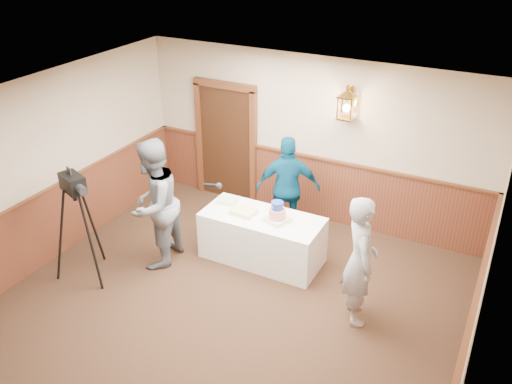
# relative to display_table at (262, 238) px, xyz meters

# --- Properties ---
(ground) EXTENTS (7.00, 7.00, 0.00)m
(ground) POSITION_rel_display_table_xyz_m (0.11, -1.90, -0.38)
(ground) COLOR #301C12
(ground) RESTS_ON ground
(room_shell) EXTENTS (6.02, 7.02, 2.81)m
(room_shell) POSITION_rel_display_table_xyz_m (0.05, -1.45, 1.15)
(room_shell) COLOR tan
(room_shell) RESTS_ON ground
(display_table) EXTENTS (1.80, 0.80, 0.75)m
(display_table) POSITION_rel_display_table_xyz_m (0.00, 0.00, 0.00)
(display_table) COLOR white
(display_table) RESTS_ON ground
(tiered_cake) EXTENTS (0.40, 0.40, 0.32)m
(tiered_cake) POSITION_rel_display_table_xyz_m (0.25, -0.02, 0.50)
(tiered_cake) COLOR beige
(tiered_cake) RESTS_ON display_table
(sheet_cake_yellow) EXTENTS (0.37, 0.30, 0.07)m
(sheet_cake_yellow) POSITION_rel_display_table_xyz_m (-0.28, -0.06, 0.41)
(sheet_cake_yellow) COLOR #E4E689
(sheet_cake_yellow) RESTS_ON display_table
(sheet_cake_green) EXTENTS (0.33, 0.28, 0.07)m
(sheet_cake_green) POSITION_rel_display_table_xyz_m (-0.67, 0.14, 0.41)
(sheet_cake_green) COLOR #BEEEA8
(sheet_cake_green) RESTS_ON display_table
(interviewer) EXTENTS (1.60, 1.04, 1.97)m
(interviewer) POSITION_rel_display_table_xyz_m (-1.37, -0.77, 0.61)
(interviewer) COLOR slate
(interviewer) RESTS_ON ground
(baker) EXTENTS (0.68, 0.77, 1.77)m
(baker) POSITION_rel_display_table_xyz_m (1.68, -0.63, 0.51)
(baker) COLOR #96969A
(baker) RESTS_ON ground
(assistant_p) EXTENTS (1.09, 0.79, 1.72)m
(assistant_p) POSITION_rel_display_table_xyz_m (0.05, 0.82, 0.48)
(assistant_p) COLOR navy
(assistant_p) RESTS_ON ground
(tv_camera_rig) EXTENTS (0.64, 0.60, 1.63)m
(tv_camera_rig) POSITION_rel_display_table_xyz_m (-2.07, -1.55, 0.36)
(tv_camera_rig) COLOR black
(tv_camera_rig) RESTS_ON ground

